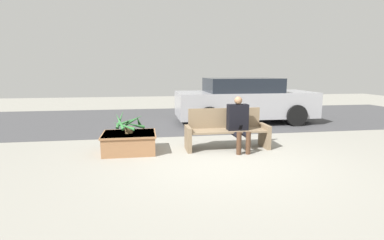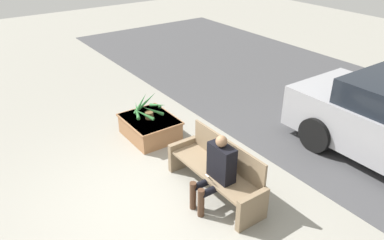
{
  "view_description": "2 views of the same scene",
  "coord_description": "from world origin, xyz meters",
  "px_view_note": "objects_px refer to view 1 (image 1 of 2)",
  "views": [
    {
      "loc": [
        -1.53,
        -5.48,
        1.75
      ],
      "look_at": [
        -0.44,
        1.3,
        0.61
      ],
      "focal_mm": 28.0,
      "sensor_mm": 36.0,
      "label": 1
    },
    {
      "loc": [
        4.04,
        -2.21,
        3.9
      ],
      "look_at": [
        -0.64,
        1.11,
        0.86
      ],
      "focal_mm": 35.0,
      "sensor_mm": 36.0,
      "label": 2
    }
  ],
  "objects_px": {
    "bench": "(226,130)",
    "potted_plant": "(128,123)",
    "planter_box": "(129,142)",
    "person_seated": "(239,121)",
    "parked_car": "(244,100)"
  },
  "relations": [
    {
      "from": "planter_box",
      "to": "parked_car",
      "type": "relative_size",
      "value": 0.25
    },
    {
      "from": "person_seated",
      "to": "parked_car",
      "type": "xyz_separation_m",
      "value": [
        1.28,
        3.39,
        0.11
      ]
    },
    {
      "from": "planter_box",
      "to": "parked_car",
      "type": "xyz_separation_m",
      "value": [
        3.66,
        3.21,
        0.52
      ]
    },
    {
      "from": "planter_box",
      "to": "parked_car",
      "type": "bearing_deg",
      "value": 41.26
    },
    {
      "from": "bench",
      "to": "potted_plant",
      "type": "relative_size",
      "value": 2.71
    },
    {
      "from": "bench",
      "to": "potted_plant",
      "type": "height_order",
      "value": "potted_plant"
    },
    {
      "from": "bench",
      "to": "parked_car",
      "type": "distance_m",
      "value": 3.55
    },
    {
      "from": "potted_plant",
      "to": "planter_box",
      "type": "bearing_deg",
      "value": 50.18
    },
    {
      "from": "bench",
      "to": "parked_car",
      "type": "height_order",
      "value": "parked_car"
    },
    {
      "from": "person_seated",
      "to": "parked_car",
      "type": "height_order",
      "value": "parked_car"
    },
    {
      "from": "bench",
      "to": "person_seated",
      "type": "xyz_separation_m",
      "value": [
        0.22,
        -0.2,
        0.23
      ]
    },
    {
      "from": "planter_box",
      "to": "parked_car",
      "type": "distance_m",
      "value": 4.89
    },
    {
      "from": "bench",
      "to": "person_seated",
      "type": "bearing_deg",
      "value": -41.8
    },
    {
      "from": "planter_box",
      "to": "parked_car",
      "type": "height_order",
      "value": "parked_car"
    },
    {
      "from": "potted_plant",
      "to": "parked_car",
      "type": "relative_size",
      "value": 0.15
    }
  ]
}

